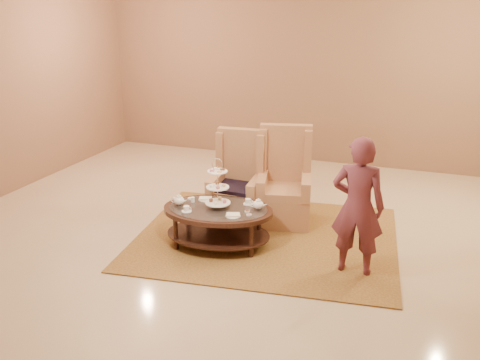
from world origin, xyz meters
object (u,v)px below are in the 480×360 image
at_px(tea_table, 218,215).
at_px(armchair_right, 284,190).
at_px(armchair_left, 238,190).
at_px(person, 358,207).

xyz_separation_m(tea_table, armchair_right, (0.53, 1.04, 0.03)).
bearing_deg(tea_table, armchair_left, 87.00).
height_order(tea_table, armchair_right, armchair_right).
height_order(tea_table, armchair_left, armchair_left).
distance_m(armchair_right, person, 1.64).
distance_m(tea_table, armchair_left, 0.87).
bearing_deg(person, tea_table, -4.02).
bearing_deg(armchair_left, armchair_right, 11.95).
distance_m(tea_table, armchair_right, 1.17).
bearing_deg(tea_table, armchair_right, 55.94).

